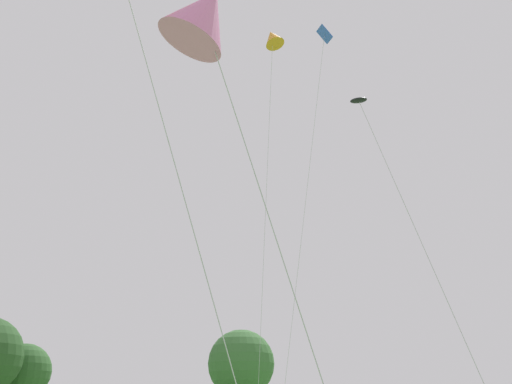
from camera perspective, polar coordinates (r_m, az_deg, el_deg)
name	(u,v)px	position (r m, az deg, el deg)	size (l,w,h in m)	color
small_kite_box_yellow	(322,57)	(34.98, 6.38, 12.79)	(1.89, 4.17, 22.80)	blue
small_kite_stunt_black	(204,16)	(10.63, -5.08, 16.55)	(3.47, 1.86, 8.85)	pink
small_kite_delta_white	(273,39)	(37.07, 1.62, 14.58)	(2.20, 1.82, 23.79)	orange
small_kite_streamer_purple	(365,114)	(19.75, 10.44, 7.41)	(0.64, 4.89, 11.57)	black
tree_oak_left	(241,364)	(58.77, -1.45, -16.25)	(6.37, 6.37, 9.41)	#513823
tree_pine_center	(23,372)	(68.36, -21.53, -15.84)	(5.67, 5.67, 8.68)	#513823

